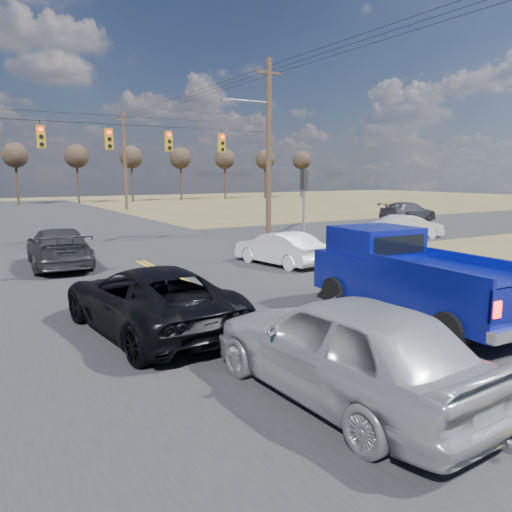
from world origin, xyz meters
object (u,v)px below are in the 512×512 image
silver_suv (344,347)px  dgrey_car_queue (59,248)px  pickup_truck (411,277)px  cross_car_east_near (408,227)px  black_suv (149,299)px  cross_car_east_far (408,212)px  white_car_queue (279,248)px

silver_suv → dgrey_car_queue: (-1.86, 14.88, -0.12)m
silver_suv → pickup_truck: bearing=-152.4°
silver_suv → cross_car_east_near: (16.79, 13.92, -0.21)m
black_suv → cross_car_east_far: black_suv is taller
pickup_truck → dgrey_car_queue: (-6.37, 12.21, -0.30)m
black_suv → white_car_queue: bearing=-148.5°
pickup_truck → white_car_queue: bearing=83.1°
pickup_truck → silver_suv: 5.24m
pickup_truck → cross_car_east_near: (12.28, 11.25, -0.40)m
black_suv → cross_car_east_far: (26.73, 16.45, -0.02)m
silver_suv → cross_car_east_far: 33.20m
silver_suv → white_car_queue: 12.28m
dgrey_car_queue → cross_car_east_near: 18.67m
white_car_queue → dgrey_car_queue: size_ratio=0.77×
cross_car_east_near → pickup_truck: bearing=141.4°
silver_suv → cross_car_east_far: (25.23, 21.57, -0.15)m
cross_car_east_near → black_suv: bearing=124.6°
pickup_truck → dgrey_car_queue: size_ratio=1.13×
white_car_queue → cross_car_east_far: cross_car_east_far is taller
pickup_truck → cross_car_east_near: pickup_truck is taller
white_car_queue → cross_car_east_near: size_ratio=1.00×
black_suv → white_car_queue: black_suv is taller
silver_suv → cross_car_east_near: size_ratio=1.27×
dgrey_car_queue → cross_car_east_far: dgrey_car_queue is taller
black_suv → white_car_queue: size_ratio=1.35×
cross_car_east_near → cross_car_east_far: (8.44, 7.66, 0.07)m
silver_suv → dgrey_car_queue: bearing=-85.8°
pickup_truck → black_suv: (-6.01, 2.46, -0.31)m
pickup_truck → cross_car_east_near: size_ratio=1.46×
cross_car_east_far → black_suv: bearing=117.6°
black_suv → cross_car_east_near: (18.29, 8.79, -0.09)m
black_suv → dgrey_car_queue: bearing=-93.7°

